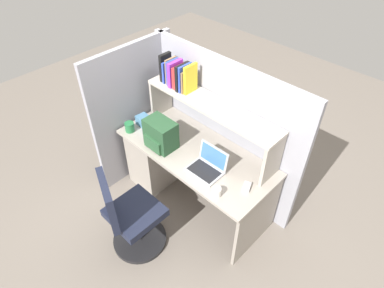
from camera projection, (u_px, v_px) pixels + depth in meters
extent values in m
plane|color=slate|center=(195.00, 199.00, 3.64)|extent=(8.00, 8.00, 0.00)
cube|color=#AAA093|center=(196.00, 152.00, 3.17)|extent=(1.60, 0.70, 0.03)
cube|color=#9D9388|center=(160.00, 152.00, 3.70)|extent=(0.40, 0.64, 0.70)
cube|color=#9D9388|center=(257.00, 222.00, 3.00)|extent=(0.03, 0.64, 0.70)
cube|color=#9E9EA8|center=(222.00, 129.00, 3.33)|extent=(1.84, 0.05, 1.55)
cube|color=#9E9EA8|center=(136.00, 113.00, 3.54)|extent=(0.05, 1.06, 1.55)
cube|color=#B3A99C|center=(161.00, 96.00, 3.49)|extent=(0.03, 0.28, 0.42)
cube|color=#B3A99C|center=(272.00, 161.00, 2.76)|extent=(0.03, 0.28, 0.42)
cube|color=beige|center=(211.00, 105.00, 2.97)|extent=(1.44, 0.28, 0.03)
cube|color=black|center=(166.00, 67.00, 3.18)|extent=(0.04, 0.14, 0.28)
cube|color=blue|center=(169.00, 71.00, 3.19)|extent=(0.02, 0.17, 0.22)
cube|color=olive|center=(171.00, 70.00, 3.16)|extent=(0.02, 0.14, 0.25)
cube|color=blue|center=(172.00, 72.00, 3.14)|extent=(0.02, 0.15, 0.25)
cube|color=purple|center=(175.00, 73.00, 3.12)|extent=(0.04, 0.17, 0.25)
cube|color=red|center=(180.00, 76.00, 3.10)|extent=(0.04, 0.17, 0.22)
cube|color=black|center=(182.00, 77.00, 3.06)|extent=(0.03, 0.17, 0.26)
cube|color=blue|center=(185.00, 78.00, 3.04)|extent=(0.02, 0.16, 0.26)
cube|color=olive|center=(188.00, 81.00, 3.05)|extent=(0.02, 0.17, 0.22)
cube|color=yellow|center=(190.00, 79.00, 3.01)|extent=(0.03, 0.16, 0.28)
cube|color=#B7BABF|center=(205.00, 171.00, 2.94)|extent=(0.31, 0.23, 0.02)
cube|color=black|center=(204.00, 171.00, 2.93)|extent=(0.28, 0.18, 0.00)
cube|color=#B7BABF|center=(214.00, 156.00, 2.93)|extent=(0.31, 0.05, 0.20)
cube|color=#3F72CC|center=(213.00, 156.00, 2.93)|extent=(0.27, 0.04, 0.17)
cube|color=#264C2D|center=(161.00, 134.00, 3.12)|extent=(0.30, 0.20, 0.29)
cube|color=#2B5734|center=(153.00, 144.00, 3.11)|extent=(0.22, 0.04, 0.13)
cube|color=silver|center=(247.00, 187.00, 2.80)|extent=(0.10, 0.12, 0.03)
cylinder|color=white|center=(217.00, 192.00, 2.72)|extent=(0.08, 0.08, 0.09)
cube|color=teal|center=(146.00, 122.00, 3.41)|extent=(0.23, 0.14, 0.10)
cylinder|color=#26723F|center=(130.00, 127.00, 3.35)|extent=(0.10, 0.10, 0.10)
cylinder|color=black|center=(140.00, 239.00, 3.25)|extent=(0.52, 0.52, 0.04)
cylinder|color=#262628|center=(138.00, 226.00, 3.10)|extent=(0.05, 0.05, 0.41)
cube|color=#1E2338|center=(135.00, 212.00, 2.96)|extent=(0.44, 0.44, 0.08)
cube|color=#1E2338|center=(108.00, 201.00, 2.73)|extent=(0.39, 0.21, 0.44)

